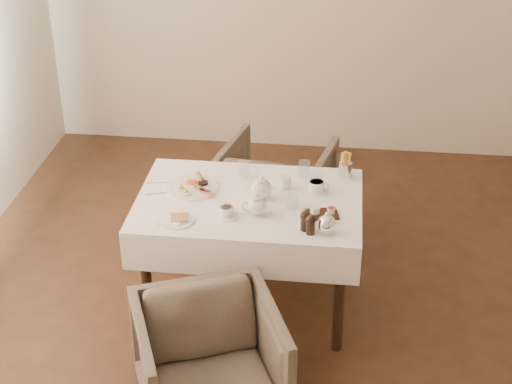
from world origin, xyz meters
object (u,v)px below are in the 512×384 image
Objects in this scene: table at (249,217)px; armchair_near at (210,364)px; breakfast_plate at (193,187)px; armchair_far at (276,190)px; teapot_centre at (261,187)px.

table reaches higher than armchair_near.
breakfast_plate is (-0.26, 1.00, 0.44)m from armchair_near.
armchair_near is at bearing -76.10° from breakfast_plate.
breakfast_plate is (-0.34, 0.09, 0.13)m from table.
armchair_far is (0.16, 1.79, 0.01)m from armchair_near.
armchair_far is at bearing 95.63° from teapot_centre.
table reaches higher than armchair_far.
teapot_centre is (0.07, 0.03, 0.18)m from table.
table is 1.81× the size of armchair_near.
breakfast_plate reaches higher than armchair_far.
armchair_near is 1.08m from teapot_centre.
teapot_centre reaches higher than breakfast_plate.
breakfast_plate is at bearing 74.88° from armchair_far.
armchair_near is at bearing -95.24° from table.
table is 0.94m from armchair_far.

